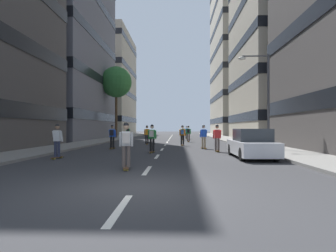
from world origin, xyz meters
TOP-DOWN VIEW (x-y plane):
  - ground_plane at (0.00, 25.49)m, footprint 152.93×152.93m
  - sidewalk_left at (-7.71, 28.67)m, footprint 3.07×70.09m
  - sidewalk_right at (7.71, 28.67)m, footprint 3.07×70.09m
  - lane_markings at (0.00, 25.50)m, footprint 0.16×57.20m
  - building_left_mid at (-16.76, 29.72)m, footprint 15.14×19.10m
  - building_left_far at (-16.76, 53.93)m, footprint 15.14×18.54m
  - building_right_far at (16.76, 53.93)m, footprint 15.14×20.14m
  - parked_car_near at (4.97, 7.44)m, footprint 1.82×4.40m
  - street_tree_near at (-7.71, 33.01)m, footprint 4.44×4.44m
  - streetlamp_right at (7.04, 12.36)m, footprint 2.13×0.30m
  - skater_0 at (3.70, 11.09)m, footprint 0.54×0.91m
  - skater_1 at (2.32, 30.28)m, footprint 0.56×0.92m
  - skater_2 at (1.53, 17.30)m, footprint 0.55×0.92m
  - skater_3 at (-4.98, 6.70)m, footprint 0.56×0.92m
  - skater_4 at (-0.81, 3.14)m, footprint 0.56×0.92m
  - skater_5 at (3.05, 13.65)m, footprint 0.57×0.92m
  - skater_6 at (-5.20, 28.47)m, footprint 0.56×0.92m
  - skater_7 at (1.77, 26.61)m, footprint 0.53×0.90m
  - skater_8 at (-0.49, 10.29)m, footprint 0.55×0.92m
  - skater_9 at (-1.72, 18.76)m, footprint 0.55×0.92m
  - skater_10 at (2.30, 23.54)m, footprint 0.54×0.91m
  - skater_11 at (-3.72, 13.37)m, footprint 0.55×0.91m

SIDE VIEW (x-z plane):
  - ground_plane at x=0.00m, z-range 0.00..0.00m
  - lane_markings at x=0.00m, z-range 0.00..0.01m
  - sidewalk_left at x=-7.71m, z-range 0.00..0.14m
  - sidewalk_right at x=7.71m, z-range 0.00..0.14m
  - parked_car_near at x=4.97m, z-range -0.06..1.46m
  - skater_0 at x=3.70m, z-range 0.10..1.87m
  - skater_1 at x=2.32m, z-range 0.10..1.87m
  - skater_3 at x=-4.98m, z-range 0.10..1.87m
  - skater_5 at x=3.05m, z-range 0.10..1.87m
  - skater_9 at x=-1.72m, z-range 0.10..1.87m
  - skater_2 at x=1.53m, z-range 0.13..1.90m
  - skater_4 at x=-0.81m, z-range 0.13..1.90m
  - skater_6 at x=-5.20m, z-range 0.13..1.90m
  - skater_7 at x=1.77m, z-range 0.13..1.90m
  - skater_8 at x=-0.49m, z-range 0.13..1.90m
  - skater_10 at x=2.30m, z-range 0.13..1.90m
  - skater_11 at x=-3.72m, z-range 0.13..1.90m
  - streetlamp_right at x=7.04m, z-range 0.89..7.39m
  - street_tree_near at x=-7.71m, z-range 2.97..13.17m
  - building_left_far at x=-16.76m, z-range 0.09..21.76m
  - building_right_far at x=16.76m, z-range 0.09..34.81m
  - building_left_mid at x=-16.76m, z-range 0.09..35.38m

